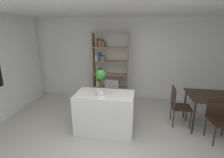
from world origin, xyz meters
The scene contains 8 objects.
ground_plane centered at (0.00, 0.00, 0.00)m, with size 9.95×9.95×0.00m, color beige.
back_partition centered at (0.00, 2.85, 1.31)m, with size 7.23×0.06×2.61m, color silver.
kitchen_island centered at (-0.28, 0.76, 0.44)m, with size 1.27×0.70×0.89m, color white.
potted_plant_on_island centered at (-0.34, 0.67, 1.22)m, with size 0.20×0.20×0.54m.
open_bookshelf centered at (-0.50, 2.53, 0.98)m, with size 1.10×0.33×2.15m.
dining_table centered at (2.11, 1.29, 0.70)m, with size 1.04×0.89×0.78m.
dining_chair_island_side centered at (1.37, 1.29, 0.55)m, with size 0.45×0.44×0.93m.
dining_chair_near centered at (2.10, 0.82, 0.53)m, with size 0.49×0.47×0.88m.
Camera 1 is at (0.42, -2.62, 2.22)m, focal length 27.21 mm.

